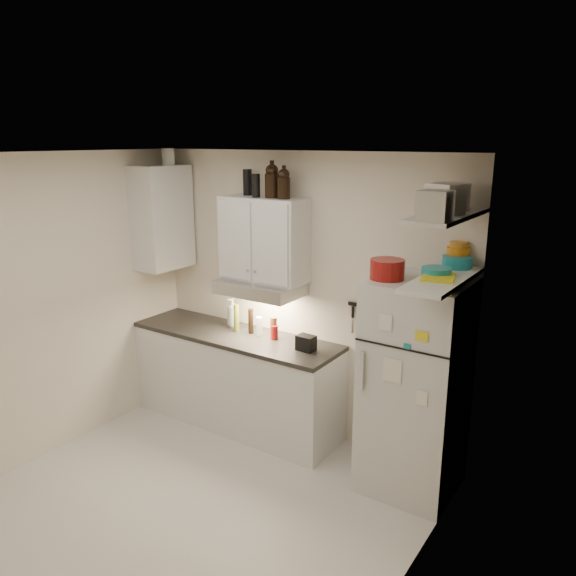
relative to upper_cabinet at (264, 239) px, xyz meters
The scene contains 36 objects.
floor 2.29m from the upper_cabinet, 77.33° to the right, with size 3.20×3.00×0.02m, color silver.
ceiling 1.58m from the upper_cabinet, 77.33° to the right, with size 3.20×3.00×0.02m, color silver.
back_wall 0.63m from the upper_cabinet, 30.26° to the left, with size 3.20×0.02×2.60m, color beige.
left_wall 1.94m from the upper_cabinet, 134.46° to the right, with size 0.02×3.00×2.60m, color beige.
right_wall 2.39m from the upper_cabinet, 34.95° to the right, with size 0.02×3.00×2.60m, color beige.
base_cabinet 1.41m from the upper_cabinet, 151.63° to the right, with size 2.10×0.60×0.88m, color silver.
countertop 0.97m from the upper_cabinet, 151.63° to the right, with size 2.10×0.62×0.04m, color #272421.
upper_cabinet is the anchor object (origin of this frame).
side_cabinet 1.15m from the upper_cabinet, behind, with size 0.33×0.55×1.00m, color silver.
range_hood 0.44m from the upper_cabinet, 90.00° to the right, with size 0.76×0.46×0.12m, color silver.
fridge 1.84m from the upper_cabinet, ahead, with size 0.70×0.68×1.70m, color silver.
shelf_hi 1.82m from the upper_cabinet, 10.05° to the right, with size 0.30×0.95×0.03m, color silver.
shelf_lo 1.78m from the upper_cabinet, 10.05° to the right, with size 0.30×0.95×0.03m, color silver.
knife_strip 1.13m from the upper_cabinet, ahead, with size 0.42×0.02×0.03m, color black.
dutch_oven 1.35m from the upper_cabinet, 12.13° to the right, with size 0.25×0.25×0.15m, color maroon.
book_stack 1.77m from the upper_cabinet, 11.65° to the right, with size 0.22×0.27×0.09m, color yellow.
spice_jar 1.67m from the upper_cabinet, ahead, with size 0.06×0.06×0.10m, color silver.
stock_pot 1.76m from the upper_cabinet, ahead, with size 0.26×0.26×0.19m, color silver.
tin_a 1.85m from the upper_cabinet, 12.27° to the right, with size 0.20×0.18×0.20m, color #AAAAAD.
tin_b 1.99m from the upper_cabinet, 21.42° to the right, with size 0.18×0.18×0.18m, color #AAAAAD.
bowl_teal 1.73m from the upper_cabinet, ahead, with size 0.22×0.22×0.09m, color teal.
bowl_orange 1.72m from the upper_cabinet, ahead, with size 0.17×0.17×0.05m, color orange.
bowl_yellow 1.72m from the upper_cabinet, ahead, with size 0.14×0.14×0.04m, color #BA7C20.
plates 1.70m from the upper_cabinet, ahead, with size 0.21×0.21×0.05m, color teal.
growler_a 0.53m from the upper_cabinet, ahead, with size 0.12×0.12×0.30m, color black, non-canonical shape.
growler_b 0.56m from the upper_cabinet, ahead, with size 0.11×0.11×0.26m, color black, non-canonical shape.
thermos_a 0.48m from the upper_cabinet, 120.84° to the right, with size 0.07×0.07×0.20m, color black.
thermos_b 0.54m from the upper_cabinet, 166.00° to the left, with size 0.08×0.08×0.23m, color black.
side_jar 1.27m from the upper_cabinet, behind, with size 0.12×0.12×0.16m, color silver.
soap_bottle 0.84m from the upper_cabinet, behind, with size 0.12×0.12×0.32m, color silver.
pepper_mill 0.81m from the upper_cabinet, 15.65° to the right, with size 0.06×0.06×0.20m, color brown.
oil_bottle 0.82m from the upper_cabinet, 163.10° to the right, with size 0.05×0.05×0.27m, color #646C1B.
vinegar_bottle 0.80m from the upper_cabinet, 162.26° to the right, with size 0.05×0.05×0.24m, color black.
clear_bottle 0.82m from the upper_cabinet, 124.23° to the right, with size 0.06×0.06×0.18m, color silver.
red_jar 0.85m from the upper_cabinet, 20.03° to the right, with size 0.07×0.07×0.13m, color maroon.
caddy 1.00m from the upper_cabinet, 13.65° to the right, with size 0.16×0.11×0.13m, color black.
Camera 1 is at (2.64, -2.68, 2.70)m, focal length 35.00 mm.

